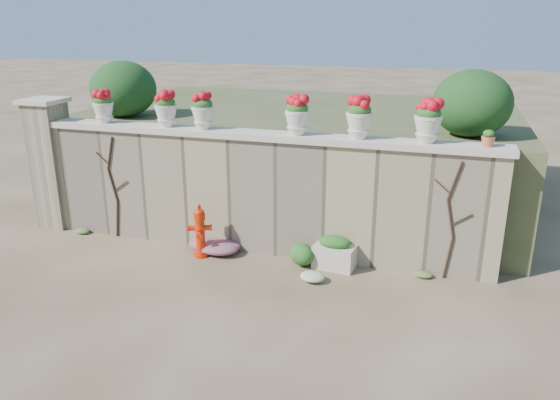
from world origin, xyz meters
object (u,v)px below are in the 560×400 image
(fire_hydrant, at_px, (200,230))
(urn_pot_0, at_px, (103,107))
(planter_box, at_px, (334,253))
(terracotta_pot, at_px, (488,139))

(fire_hydrant, distance_m, urn_pot_0, 2.87)
(planter_box, relative_size, urn_pot_0, 1.21)
(fire_hydrant, bearing_deg, terracotta_pot, -14.71)
(planter_box, xyz_separation_m, urn_pot_0, (-4.34, 0.36, 2.13))
(fire_hydrant, xyz_separation_m, terracotta_pot, (4.44, 0.57, 1.74))
(planter_box, height_order, urn_pot_0, urn_pot_0)
(urn_pot_0, bearing_deg, fire_hydrant, -15.53)
(urn_pot_0, distance_m, terracotta_pot, 6.50)
(urn_pot_0, xyz_separation_m, terracotta_pot, (6.50, 0.00, -0.18))
(planter_box, distance_m, terracotta_pot, 2.93)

